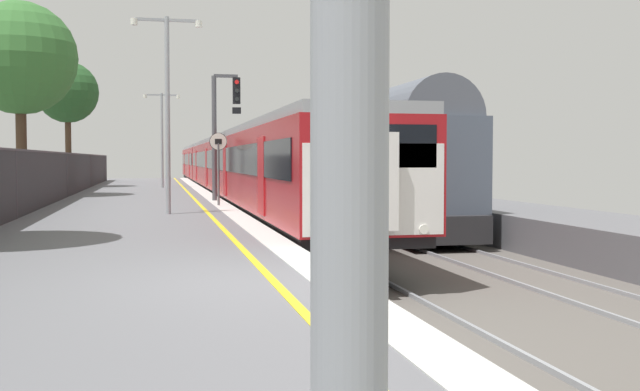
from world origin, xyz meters
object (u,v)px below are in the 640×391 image
commuter_train_at_platform (225,165)px  background_tree_right (67,94)px  signal_gantry (222,122)px  platform_lamp_far (162,131)px  freight_train_adjacent_track (304,157)px  speed_limit_sign (218,159)px  background_tree_left (19,61)px  platform_lamp_mid (167,98)px

commuter_train_at_platform → background_tree_right: 9.65m
signal_gantry → background_tree_right: bearing=114.7°
platform_lamp_far → background_tree_right: 5.86m
signal_gantry → commuter_train_at_platform: bearing=84.5°
freight_train_adjacent_track → speed_limit_sign: (-5.85, -14.88, -0.11)m
commuter_train_at_platform → background_tree_left: (-9.47, -10.28, 4.40)m
background_tree_right → commuter_train_at_platform: bearing=-5.1°
speed_limit_sign → background_tree_right: bearing=110.0°
commuter_train_at_platform → background_tree_right: size_ratio=8.82×
freight_train_adjacent_track → background_tree_left: (-13.47, -6.93, 3.97)m
freight_train_adjacent_track → background_tree_left: 15.66m
signal_gantry → speed_limit_sign: 3.46m
platform_lamp_far → speed_limit_sign: bearing=-84.3°
platform_lamp_far → background_tree_left: bearing=-122.2°
platform_lamp_far → signal_gantry: bearing=-81.5°
freight_train_adjacent_track → platform_lamp_far: size_ratio=8.19×
speed_limit_sign → background_tree_right: (-6.93, 19.03, 3.63)m
speed_limit_sign → platform_lamp_mid: 4.43m
platform_lamp_mid → background_tree_right: background_tree_right is taller
background_tree_right → background_tree_left: bearing=-93.6°
freight_train_adjacent_track → speed_limit_sign: freight_train_adjacent_track is taller
commuter_train_at_platform → platform_lamp_far: (-3.58, -0.92, 1.85)m
freight_train_adjacent_track → platform_lamp_mid: (-7.58, -18.57, 1.63)m
freight_train_adjacent_track → signal_gantry: bearing=-115.0°
freight_train_adjacent_track → background_tree_left: bearing=-152.8°
platform_lamp_mid → platform_lamp_far: size_ratio=1.08×
speed_limit_sign → platform_lamp_mid: size_ratio=0.44×
freight_train_adjacent_track → background_tree_right: bearing=162.0°
speed_limit_sign → platform_lamp_mid: bearing=-115.2°
platform_lamp_mid → signal_gantry: bearing=72.8°
signal_gantry → background_tree_right: (-7.31, 15.89, 2.21)m
freight_train_adjacent_track → background_tree_right: size_ratio=6.08×
signal_gantry → platform_lamp_far: (-2.11, 14.18, 0.12)m
commuter_train_at_platform → background_tree_right: (-8.78, 0.79, 3.94)m
speed_limit_sign → freight_train_adjacent_track: bearing=68.5°
freight_train_adjacent_track → speed_limit_sign: 15.99m
commuter_train_at_platform → platform_lamp_far: 4.13m
freight_train_adjacent_track → background_tree_left: size_ratio=5.25×
commuter_train_at_platform → platform_lamp_far: bearing=-165.6°
signal_gantry → speed_limit_sign: (-0.38, -3.14, -1.41)m
signal_gantry → background_tree_left: size_ratio=0.59×
platform_lamp_mid → background_tree_left: size_ratio=0.69×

